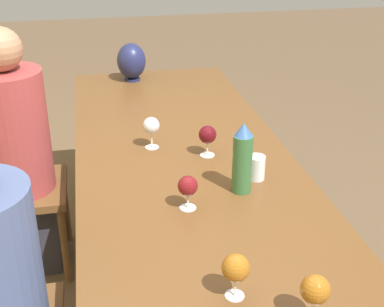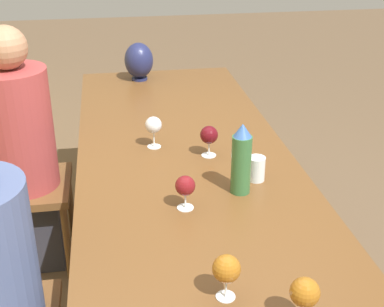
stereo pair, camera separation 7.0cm
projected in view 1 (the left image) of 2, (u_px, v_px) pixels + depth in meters
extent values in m
plane|color=brown|center=(190.00, 306.00, 2.59)|extent=(14.00, 14.00, 0.00)
cube|color=brown|center=(190.00, 175.00, 2.28)|extent=(2.93, 0.96, 0.04)
cylinder|color=brown|center=(206.00, 127.00, 3.71)|extent=(0.07, 0.07, 0.70)
cylinder|color=brown|center=(96.00, 135.00, 3.58)|extent=(0.07, 0.07, 0.70)
cylinder|color=#336638|center=(242.00, 164.00, 2.06)|extent=(0.08, 0.08, 0.24)
cone|color=#33599E|center=(244.00, 129.00, 2.00)|extent=(0.07, 0.07, 0.05)
cylinder|color=silver|center=(256.00, 168.00, 2.18)|extent=(0.07, 0.07, 0.10)
cylinder|color=#1E234C|center=(132.00, 79.00, 3.38)|extent=(0.10, 0.10, 0.01)
ellipsoid|color=#1E234C|center=(131.00, 61.00, 3.33)|extent=(0.18, 0.18, 0.22)
cylinder|color=silver|center=(235.00, 296.00, 1.56)|extent=(0.06, 0.06, 0.00)
cylinder|color=silver|center=(235.00, 287.00, 1.54)|extent=(0.01, 0.01, 0.06)
sphere|color=#995B19|center=(236.00, 268.00, 1.51)|extent=(0.08, 0.08, 0.08)
cylinder|color=silver|center=(207.00, 155.00, 2.40)|extent=(0.07, 0.07, 0.00)
cylinder|color=silver|center=(207.00, 148.00, 2.39)|extent=(0.01, 0.01, 0.06)
sphere|color=#510C14|center=(208.00, 135.00, 2.36)|extent=(0.08, 0.08, 0.08)
cylinder|color=silver|center=(188.00, 208.00, 2.00)|extent=(0.06, 0.06, 0.00)
cylinder|color=silver|center=(188.00, 200.00, 1.98)|extent=(0.01, 0.01, 0.06)
sphere|color=maroon|center=(188.00, 186.00, 1.95)|extent=(0.08, 0.08, 0.08)
sphere|color=#995B19|center=(315.00, 289.00, 1.43)|extent=(0.08, 0.08, 0.08)
cylinder|color=silver|center=(152.00, 147.00, 2.48)|extent=(0.06, 0.06, 0.00)
cylinder|color=silver|center=(152.00, 140.00, 2.46)|extent=(0.01, 0.01, 0.07)
sphere|color=silver|center=(151.00, 125.00, 2.43)|extent=(0.08, 0.08, 0.08)
cube|color=brown|center=(22.00, 190.00, 2.70)|extent=(0.44, 0.44, 0.04)
cylinder|color=brown|center=(65.00, 246.00, 2.67)|extent=(0.04, 0.04, 0.43)
cylinder|color=brown|center=(66.00, 207.00, 3.01)|extent=(0.04, 0.04, 0.43)
cube|color=#2D2D38|center=(40.00, 225.00, 2.81)|extent=(0.26, 0.19, 0.47)
cylinder|color=#993838|center=(13.00, 132.00, 2.57)|extent=(0.34, 0.34, 0.60)
sphere|color=#9E7051|center=(0.00, 49.00, 2.39)|extent=(0.20, 0.20, 0.20)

